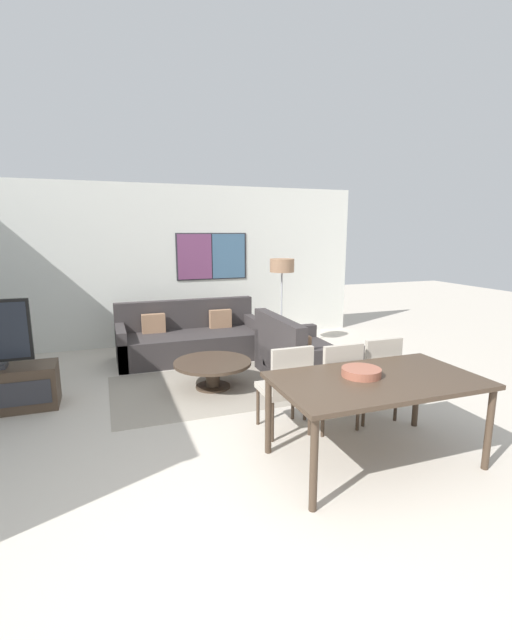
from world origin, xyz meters
TOP-DOWN VIEW (x-y plane):
  - ground_plane at (0.00, 0.00)m, footprint 24.00×24.00m
  - wall_back at (0.02, 5.47)m, footprint 7.35×0.09m
  - area_rug at (0.21, 2.90)m, footprint 2.56×1.76m
  - sofa_main at (0.21, 4.40)m, footprint 2.27×0.96m
  - sofa_side at (1.40, 2.83)m, footprint 0.96×1.42m
  - coffee_table at (0.21, 2.90)m, footprint 1.00×1.00m
  - dining_table at (1.10, 0.67)m, footprint 1.76×1.01m
  - dining_chair_left at (0.59, 1.42)m, footprint 0.46×0.46m
  - dining_chair_centre at (1.10, 1.34)m, footprint 0.46×0.46m
  - dining_chair_right at (1.61, 1.40)m, footprint 0.46×0.46m
  - fruit_bowl at (1.00, 0.76)m, footprint 0.34×0.34m
  - floor_lamp at (1.78, 4.34)m, footprint 0.40×0.40m

SIDE VIEW (x-z plane):
  - ground_plane at x=0.00m, z-range 0.00..0.00m
  - area_rug at x=0.21m, z-range 0.00..0.01m
  - coffee_table at x=0.21m, z-range 0.09..0.45m
  - sofa_main at x=0.21m, z-range -0.17..0.73m
  - sofa_side at x=1.40m, z-range -0.17..0.73m
  - dining_chair_left at x=0.59m, z-range 0.06..0.98m
  - dining_chair_centre at x=1.10m, z-range 0.06..0.98m
  - dining_chair_right at x=1.61m, z-range 0.06..0.98m
  - dining_table at x=1.10m, z-range 0.31..1.08m
  - fruit_bowl at x=1.00m, z-range 0.77..0.84m
  - floor_lamp at x=1.78m, z-range 0.57..2.13m
  - wall_back at x=0.02m, z-range 0.00..2.80m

